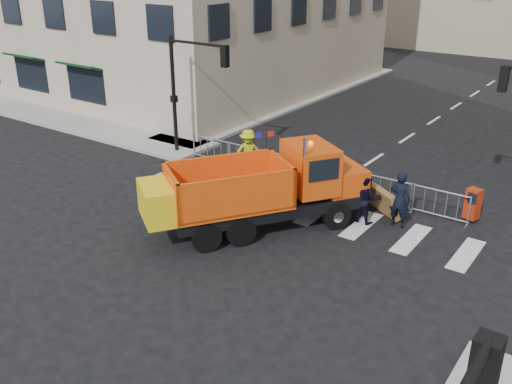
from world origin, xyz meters
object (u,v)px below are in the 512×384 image
Objects in this scene: cop_c at (331,184)px; newspaper_box at (473,204)px; cop_a at (400,199)px; worker at (248,153)px; plow_truck at (258,188)px; cop_b at (363,199)px.

newspaper_box is at bearing 171.97° from cop_c.
cop_a is 1.02× the size of worker.
plow_truck is at bearing 36.79° from cop_a.
plow_truck is 4.21× the size of cop_a.
newspaper_box is at bearing -143.03° from cop_b.
cop_b is at bearing -45.99° from worker.
newspaper_box is (8.81, 1.15, -0.44)m from worker.
cop_b is 0.88× the size of worker.
plow_truck is 4.90× the size of cop_b.
worker reaches higher than newspaper_box.
worker is at bearing -6.03° from cop_a.
cop_b is at bearing -128.14° from newspaper_box.
cop_b is (2.67, 2.55, -0.63)m from plow_truck.
worker is (-6.83, 0.63, 0.13)m from cop_a.
plow_truck is 4.13× the size of cop_c.
cop_b is 0.84× the size of cop_c.
cop_c is at bearing 3.26° from cop_a.
cop_c reaches higher than cop_b.
plow_truck reaches higher than worker.
plow_truck is 4.68m from worker.
cop_b is 3.83m from newspaper_box.
cop_b is (-1.17, -0.40, -0.14)m from cop_a.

